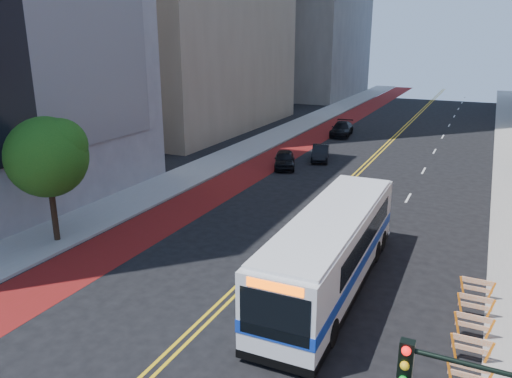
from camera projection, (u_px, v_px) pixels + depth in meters
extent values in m
plane|color=black|center=(166.00, 358.00, 17.41)|extent=(160.00, 160.00, 0.00)
cube|color=gray|center=(243.00, 151.00, 48.20)|extent=(4.00, 140.00, 0.15)
cube|color=#5F140D|center=(280.00, 155.00, 46.64)|extent=(3.60, 140.00, 0.01)
cube|color=gold|center=(364.00, 164.00, 43.43)|extent=(0.14, 140.00, 0.01)
cube|color=gold|center=(368.00, 165.00, 43.28)|extent=(0.14, 140.00, 0.01)
cube|color=silver|center=(346.00, 307.00, 20.65)|extent=(0.14, 2.20, 0.01)
cube|color=silver|center=(385.00, 239.00, 27.57)|extent=(0.14, 2.20, 0.01)
cube|color=silver|center=(408.00, 198.00, 34.49)|extent=(0.14, 2.20, 0.01)
cube|color=silver|center=(424.00, 171.00, 41.41)|extent=(0.14, 2.20, 0.01)
cube|color=silver|center=(435.00, 151.00, 48.33)|extent=(0.14, 2.20, 0.01)
cube|color=silver|center=(443.00, 137.00, 55.25)|extent=(0.14, 2.20, 0.01)
cube|color=silver|center=(449.00, 125.00, 62.17)|extent=(0.14, 2.20, 0.01)
cube|color=silver|center=(454.00, 116.00, 69.09)|extent=(0.14, 2.20, 0.01)
cube|color=silver|center=(458.00, 109.00, 76.01)|extent=(0.14, 2.20, 0.01)
cube|color=silver|center=(462.00, 103.00, 82.93)|extent=(0.14, 2.20, 0.01)
cube|color=silver|center=(465.00, 97.00, 89.85)|extent=(0.14, 2.20, 0.01)
cube|color=orange|center=(450.00, 373.00, 15.88)|extent=(0.32, 0.06, 0.99)
cube|color=orange|center=(470.00, 367.00, 15.54)|extent=(1.25, 0.05, 0.22)
cube|color=orange|center=(468.00, 376.00, 15.65)|extent=(1.25, 0.05, 0.18)
cube|color=orange|center=(454.00, 346.00, 17.22)|extent=(0.32, 0.06, 0.99)
cube|color=orange|center=(488.00, 355.00, 16.78)|extent=(0.32, 0.06, 0.99)
cube|color=orange|center=(472.00, 340.00, 16.88)|extent=(1.25, 0.05, 0.22)
cube|color=orange|center=(471.00, 349.00, 16.99)|extent=(1.25, 0.05, 0.18)
cube|color=orange|center=(457.00, 324.00, 18.56)|extent=(0.32, 0.06, 0.99)
cube|color=orange|center=(489.00, 331.00, 18.12)|extent=(0.32, 0.06, 0.99)
cube|color=orange|center=(474.00, 318.00, 18.22)|extent=(1.25, 0.05, 0.22)
cube|color=orange|center=(473.00, 326.00, 18.33)|extent=(1.25, 0.05, 0.18)
cube|color=orange|center=(460.00, 304.00, 19.91)|extent=(0.32, 0.06, 0.99)
cube|color=orange|center=(490.00, 310.00, 19.46)|extent=(0.32, 0.06, 0.99)
cube|color=orange|center=(476.00, 298.00, 19.56)|extent=(1.25, 0.05, 0.22)
cube|color=orange|center=(475.00, 306.00, 19.67)|extent=(1.25, 0.05, 0.18)
cube|color=orange|center=(462.00, 287.00, 21.25)|extent=(0.32, 0.06, 0.99)
cube|color=orange|center=(491.00, 293.00, 20.80)|extent=(0.32, 0.06, 0.99)
cube|color=orange|center=(478.00, 281.00, 20.90)|extent=(1.25, 0.05, 0.22)
cube|color=orange|center=(477.00, 289.00, 21.01)|extent=(1.25, 0.05, 0.18)
cylinder|color=black|center=(54.00, 212.00, 26.66)|extent=(0.32, 0.32, 3.20)
sphere|color=#113D0D|center=(47.00, 157.00, 25.77)|extent=(4.20, 4.20, 4.20)
sphere|color=#113D0D|center=(60.00, 145.00, 25.70)|extent=(2.80, 2.80, 2.80)
sphere|color=#113D0D|center=(34.00, 150.00, 25.60)|extent=(2.40, 2.40, 2.40)
cylinder|color=black|center=(463.00, 363.00, 9.12)|extent=(2.00, 0.10, 0.10)
cube|color=black|center=(406.00, 362.00, 9.61)|extent=(0.28, 0.22, 0.95)
sphere|color=red|center=(406.00, 351.00, 9.39)|extent=(0.18, 0.18, 0.18)
sphere|color=yellow|center=(405.00, 366.00, 9.48)|extent=(0.18, 0.18, 0.18)
cube|color=silver|center=(331.00, 249.00, 21.64)|extent=(2.91, 12.88, 3.05)
cube|color=#1133A4|center=(330.00, 259.00, 21.77)|extent=(2.95, 12.92, 0.48)
cube|color=black|center=(337.00, 231.00, 22.23)|extent=(2.93, 9.02, 1.02)
cube|color=black|center=(275.00, 316.00, 16.01)|extent=(2.45, 0.13, 1.71)
cube|color=black|center=(365.00, 197.00, 27.06)|extent=(2.23, 0.13, 1.07)
cube|color=#FF5905|center=(275.00, 287.00, 15.69)|extent=(1.95, 0.10, 0.32)
cube|color=silver|center=(333.00, 215.00, 21.17)|extent=(2.77, 12.23, 0.13)
cube|color=black|center=(329.00, 281.00, 22.09)|extent=(2.94, 12.91, 0.32)
cylinder|color=black|center=(266.00, 317.00, 18.97)|extent=(0.33, 1.07, 1.07)
cylinder|color=black|center=(331.00, 332.00, 17.97)|extent=(0.33, 1.07, 1.07)
cylinder|color=black|center=(326.00, 243.00, 25.67)|extent=(0.33, 1.07, 1.07)
cylinder|color=black|center=(375.00, 252.00, 24.67)|extent=(0.33, 1.07, 1.07)
cylinder|color=black|center=(334.00, 233.00, 27.01)|extent=(0.33, 1.07, 1.07)
cylinder|color=black|center=(381.00, 240.00, 26.01)|extent=(0.33, 1.07, 1.07)
imported|color=black|center=(285.00, 159.00, 42.18)|extent=(3.09, 4.53, 1.43)
imported|color=black|center=(320.00, 153.00, 44.73)|extent=(2.42, 4.32, 1.35)
imported|color=black|center=(342.00, 129.00, 55.61)|extent=(2.72, 5.43, 1.51)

